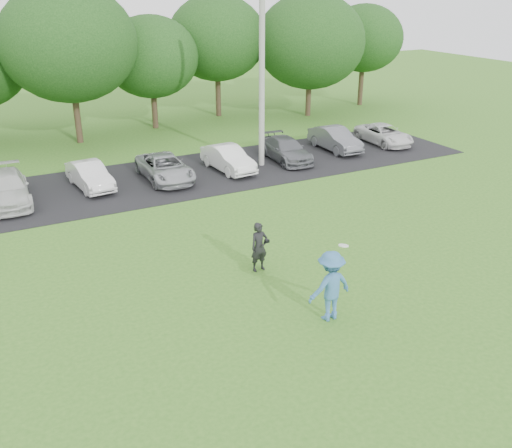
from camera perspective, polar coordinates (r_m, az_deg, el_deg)
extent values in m
plane|color=#366D1F|center=(16.40, 5.73, -8.46)|extent=(100.00, 100.00, 0.00)
cube|color=black|center=(27.18, -9.34, 4.47)|extent=(32.00, 6.50, 0.03)
cylinder|color=#9C9D98|center=(27.92, 0.59, 14.95)|extent=(0.28, 0.28, 9.20)
imported|color=teal|center=(15.54, 7.44, -6.16)|extent=(1.33, 0.80, 2.01)
cylinder|color=white|center=(14.94, 8.75, -2.14)|extent=(0.28, 0.27, 0.10)
imported|color=black|center=(18.03, 0.32, -2.31)|extent=(0.62, 0.43, 1.63)
cube|color=black|center=(17.87, 1.10, -1.73)|extent=(0.15, 0.11, 0.10)
imported|color=silver|center=(25.81, -23.70, 3.28)|extent=(1.90, 4.37, 1.25)
imported|color=silver|center=(26.49, -16.29, 4.67)|extent=(1.59, 3.57, 1.14)
imported|color=#A7AAAE|center=(26.86, -9.10, 5.58)|extent=(1.93, 4.13, 1.14)
imported|color=white|center=(27.91, -2.81, 6.56)|extent=(1.55, 3.70, 1.19)
imported|color=slate|center=(29.54, 3.01, 7.45)|extent=(1.88, 4.06, 1.15)
imported|color=slate|center=(31.69, 7.92, 8.42)|extent=(1.35, 3.76, 1.23)
imported|color=silver|center=(33.53, 12.68, 8.75)|extent=(1.86, 3.89, 1.07)
cylinder|color=#38281C|center=(34.45, -17.41, 9.98)|extent=(0.36, 0.36, 2.70)
ellipsoid|color=#214C19|center=(33.83, -18.26, 16.79)|extent=(7.42, 7.42, 6.31)
cylinder|color=#38281C|center=(37.00, -10.10, 11.11)|extent=(0.36, 0.36, 2.20)
ellipsoid|color=#214C19|center=(36.48, -10.47, 16.12)|extent=(5.76, 5.76, 4.90)
cylinder|color=#38281C|center=(39.97, -3.80, 12.65)|extent=(0.36, 0.36, 2.70)
ellipsoid|color=#214C19|center=(39.47, -3.95, 18.07)|extent=(6.50, 6.50, 5.53)
cylinder|color=#38281C|center=(40.16, 5.25, 12.29)|extent=(0.36, 0.36, 2.20)
ellipsoid|color=#214C19|center=(39.63, 5.46, 17.72)|extent=(7.24, 7.24, 6.15)
cylinder|color=#38281C|center=(44.38, 10.43, 13.37)|extent=(0.36, 0.36, 2.70)
ellipsoid|color=#214C19|center=(43.95, 10.77, 17.79)|extent=(5.58, 5.58, 4.74)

